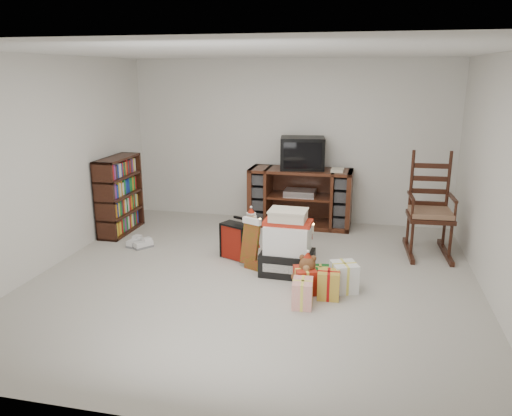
{
  "coord_description": "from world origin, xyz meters",
  "views": [
    {
      "loc": [
        1.18,
        -5.18,
        2.31
      ],
      "look_at": [
        -0.11,
        0.6,
        0.68
      ],
      "focal_mm": 35.0,
      "sensor_mm": 36.0,
      "label": 1
    }
  ],
  "objects": [
    {
      "name": "room",
      "position": [
        0.0,
        0.0,
        1.25
      ],
      "size": [
        5.01,
        5.01,
        2.51
      ],
      "color": "#B5AFA5",
      "rests_on": "ground"
    },
    {
      "name": "tv_stand",
      "position": [
        0.22,
        2.19,
        0.44
      ],
      "size": [
        1.56,
        0.58,
        0.88
      ],
      "rotation": [
        0.0,
        0.0,
        -0.02
      ],
      "color": "#4B2315",
      "rests_on": "floor"
    },
    {
      "name": "bookshelf",
      "position": [
        -2.32,
        1.29,
        0.54
      ],
      "size": [
        0.31,
        0.92,
        1.12
      ],
      "color": "#381B0F",
      "rests_on": "floor"
    },
    {
      "name": "rocking_chair",
      "position": [
        2.02,
        1.38,
        0.47
      ],
      "size": [
        0.6,
        0.94,
        1.38
      ],
      "rotation": [
        0.0,
        0.0,
        0.05
      ],
      "color": "#381B0F",
      "rests_on": "floor"
    },
    {
      "name": "gift_pile",
      "position": [
        0.34,
        0.26,
        0.33
      ],
      "size": [
        0.62,
        0.46,
        0.76
      ],
      "rotation": [
        0.0,
        0.0,
        -0.03
      ],
      "color": "black",
      "rests_on": "floor"
    },
    {
      "name": "red_suitcase",
      "position": [
        -0.38,
        0.6,
        0.23
      ],
      "size": [
        0.4,
        0.31,
        0.54
      ],
      "rotation": [
        0.0,
        0.0,
        -0.43
      ],
      "color": "maroon",
      "rests_on": "floor"
    },
    {
      "name": "stocking",
      "position": [
        -0.13,
        0.37,
        0.31
      ],
      "size": [
        0.31,
        0.23,
        0.62
      ],
      "primitive_type": null,
      "rotation": [
        0.0,
        0.0,
        -0.42
      ],
      "color": "#0B6A0D",
      "rests_on": "floor"
    },
    {
      "name": "teddy_bear",
      "position": [
        0.63,
        -0.15,
        0.18
      ],
      "size": [
        0.27,
        0.24,
        0.4
      ],
      "color": "brown",
      "rests_on": "floor"
    },
    {
      "name": "santa_figurine",
      "position": [
        0.44,
        0.88,
        0.23
      ],
      "size": [
        0.29,
        0.28,
        0.6
      ],
      "color": "maroon",
      "rests_on": "floor"
    },
    {
      "name": "mrs_claus_figurine",
      "position": [
        -0.26,
        0.96,
        0.23
      ],
      "size": [
        0.29,
        0.27,
        0.59
      ],
      "color": "maroon",
      "rests_on": "floor"
    },
    {
      "name": "sneaker_pair",
      "position": [
        -1.77,
        0.73,
        0.05
      ],
      "size": [
        0.37,
        0.28,
        0.09
      ],
      "rotation": [
        0.0,
        0.0,
        -0.37
      ],
      "color": "silver",
      "rests_on": "floor"
    },
    {
      "name": "gift_cluster",
      "position": [
        0.76,
        -0.21,
        0.12
      ],
      "size": [
        0.72,
        0.81,
        0.25
      ],
      "color": "#AB2513",
      "rests_on": "floor"
    },
    {
      "name": "crt_television",
      "position": [
        0.24,
        2.23,
        1.12
      ],
      "size": [
        0.71,
        0.56,
        0.48
      ],
      "rotation": [
        0.0,
        0.0,
        0.14
      ],
      "color": "black",
      "rests_on": "tv_stand"
    }
  ]
}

